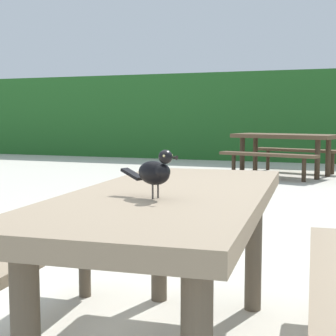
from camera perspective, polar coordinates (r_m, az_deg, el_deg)
name	(u,v)px	position (r m, az deg, el deg)	size (l,w,h in m)	color
hedge_wall	(312,117)	(12.83, 15.71, 5.51)	(28.00, 1.60, 2.11)	#235B23
picnic_table_foreground	(171,234)	(2.16, 0.38, -7.35)	(1.81, 1.86, 0.74)	#84725B
bird_grackle	(156,171)	(1.90, -1.35, -0.35)	(0.27, 0.15, 0.18)	black
picnic_table_mid_left	(285,144)	(9.41, 12.80, 2.57)	(2.10, 2.08, 0.74)	brown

